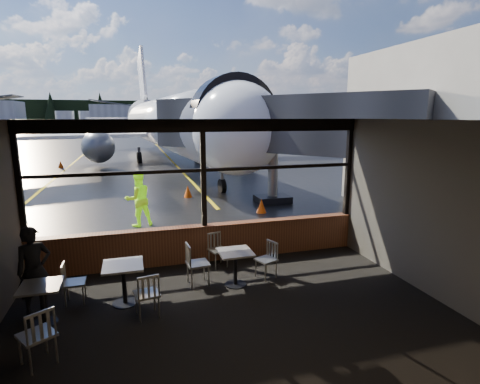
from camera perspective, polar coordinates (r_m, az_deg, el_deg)
name	(u,v)px	position (r m, az deg, el deg)	size (l,w,h in m)	color
ground_plane	(135,127)	(128.82, -15.72, 9.46)	(520.00, 520.00, 0.00)	black
carpet_floor	(238,322)	(6.96, -0.36, -19.22)	(8.00, 6.00, 0.01)	black
ceiling	(237,120)	(5.98, -0.40, 10.88)	(8.00, 6.00, 0.04)	#38332D
wall_right	(434,211)	(8.26, 27.43, -2.52)	(0.04, 6.00, 3.50)	#514B41
wall_back	(327,319)	(3.68, 13.19, -18.34)	(8.00, 0.04, 3.50)	#514B41
window_sill	(205,244)	(9.44, -5.40, -7.84)	(8.00, 0.28, 0.90)	#5C2F1C
window_header	(202,125)	(8.91, -5.76, 10.05)	(8.00, 0.18, 0.30)	black
mullion_left	(19,182)	(9.16, -30.68, 1.30)	(0.12, 0.12, 2.60)	black
mullion_centre	(203,174)	(9.01, -5.61, 2.72)	(0.12, 0.12, 2.60)	black
mullion_right	(348,168)	(10.47, 16.18, 3.54)	(0.12, 0.12, 2.60)	black
window_transom	(203,170)	(9.00, -5.62, 3.35)	(8.00, 0.10, 0.08)	black
airliner	(169,88)	(29.45, -10.72, 15.26)	(30.58, 36.69, 11.21)	white
jet_bridge	(266,149)	(15.24, 3.93, 6.49)	(8.42, 10.30, 4.49)	#2B2B2D
cafe_table_near	(235,268)	(8.13, -0.70, -11.56)	(0.70, 0.70, 0.77)	#A39D96
cafe_table_mid	(124,284)	(7.70, -17.24, -13.29)	(0.74, 0.74, 0.81)	#A6A098
cafe_table_left	(43,305)	(7.57, -27.87, -14.94)	(0.66, 0.66, 0.73)	gray
chair_near_e	(266,260)	(8.49, 3.99, -10.30)	(0.46, 0.46, 0.83)	#B6B0A4
chair_near_w	(198,264)	(8.16, -6.44, -10.86)	(0.52, 0.52, 0.95)	#ACA79B
chair_near_n	(218,250)	(9.06, -3.36, -8.88)	(0.45, 0.45, 0.83)	#ACA89C
chair_mid_s	(147,294)	(7.13, -14.02, -14.88)	(0.48, 0.48, 0.87)	#ADA89C
chair_mid_w	(75,283)	(8.07, -23.90, -12.55)	(0.45, 0.45, 0.83)	#ABA69A
chair_left_s	(37,336)	(6.47, -28.56, -18.68)	(0.50, 0.50, 0.92)	beige
passenger	(34,270)	(7.91, -28.85, -10.36)	(0.59, 0.39, 1.63)	black
ground_crew	(138,199)	(12.72, -15.25, -1.05)	(0.87, 0.68, 1.79)	#BFF219
cone_nose	(188,191)	(16.87, -7.95, 0.08)	(0.38, 0.38, 0.52)	#F44107
cone_wing	(61,164)	(29.31, -25.68, 3.84)	(0.35, 0.35, 0.49)	#F45007
terminal_annex	(456,132)	(16.20, 30.01, 7.97)	(5.00, 7.00, 6.00)	gray
hangar_mid	(132,113)	(193.77, -16.08, 11.46)	(38.00, 15.00, 10.00)	silver
hangar_right	(254,111)	(196.68, 2.08, 12.17)	(50.00, 20.00, 12.00)	silver
fuel_tank_a	(65,118)	(192.86, -25.12, 10.24)	(8.00, 8.00, 6.00)	silver
fuel_tank_b	(88,117)	(191.64, -22.12, 10.47)	(8.00, 8.00, 6.00)	silver
fuel_tank_c	(111,117)	(190.94, -19.09, 10.68)	(8.00, 8.00, 6.00)	silver
treeline	(132,112)	(218.78, -16.15, 11.67)	(360.00, 3.00, 12.00)	black
cone_extra	(261,206)	(14.07, 3.28, -2.12)	(0.38, 0.38, 0.52)	#DE4507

